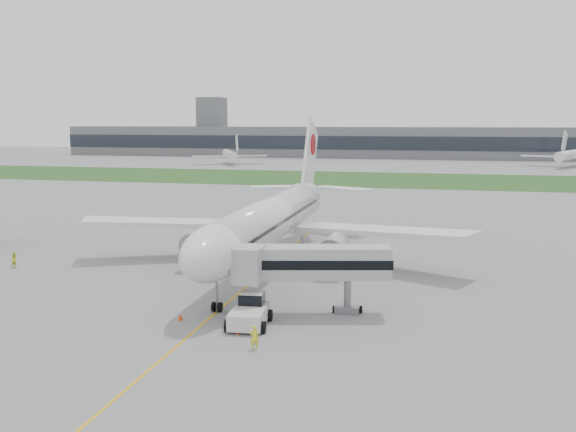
% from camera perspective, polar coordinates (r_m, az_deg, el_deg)
% --- Properties ---
extents(ground, '(600.00, 600.00, 0.00)m').
position_cam_1_polar(ground, '(72.84, -2.36, -5.13)').
color(ground, gray).
rests_on(ground, ground).
extents(apron_markings, '(70.00, 70.00, 0.04)m').
position_cam_1_polar(apron_markings, '(68.19, -3.50, -6.09)').
color(apron_markings, gold).
rests_on(apron_markings, ground).
extents(grass_strip, '(600.00, 50.00, 0.02)m').
position_cam_1_polar(grass_strip, '(189.89, 7.45, 3.27)').
color(grass_strip, '#264E1D').
rests_on(grass_strip, ground).
extents(terminal_building, '(320.00, 22.30, 14.00)m').
position_cam_1_polar(terminal_building, '(298.80, 9.66, 6.47)').
color(terminal_building, slate).
rests_on(terminal_building, ground).
extents(control_tower, '(12.00, 12.00, 56.00)m').
position_cam_1_polar(control_tower, '(319.83, -6.72, 5.40)').
color(control_tower, slate).
rests_on(control_tower, ground).
extents(airliner, '(48.13, 53.95, 17.88)m').
position_cam_1_polar(airliner, '(76.36, -1.40, -0.16)').
color(airliner, silver).
rests_on(airliner, ground).
extents(pushback_tug, '(3.77, 5.22, 2.54)m').
position_cam_1_polar(pushback_tug, '(54.92, -3.41, -8.45)').
color(pushback_tug, silver).
rests_on(pushback_tug, ground).
extents(jet_bridge, '(13.47, 6.68, 6.34)m').
position_cam_1_polar(jet_bridge, '(56.70, 1.78, -4.22)').
color(jet_bridge, '#A7A7AA').
rests_on(jet_bridge, ground).
extents(safety_cone_left, '(0.44, 0.44, 0.61)m').
position_cam_1_polar(safety_cone_left, '(57.03, -9.55, -8.83)').
color(safety_cone_left, red).
rests_on(safety_cone_left, ground).
extents(safety_cone_right, '(0.35, 0.35, 0.48)m').
position_cam_1_polar(safety_cone_right, '(53.00, -4.45, -10.16)').
color(safety_cone_right, red).
rests_on(safety_cone_right, ground).
extents(ground_crew_near, '(0.83, 0.74, 1.90)m').
position_cam_1_polar(ground_crew_near, '(49.34, -3.00, -10.72)').
color(ground_crew_near, yellow).
rests_on(ground_crew_near, ground).
extents(ground_crew_far, '(0.92, 1.05, 1.81)m').
position_cam_1_polar(ground_crew_far, '(81.86, -23.11, -3.64)').
color(ground_crew_far, yellow).
rests_on(ground_crew_far, ground).
extents(distant_aircraft_left, '(37.08, 35.46, 11.07)m').
position_cam_1_polar(distant_aircraft_left, '(252.82, -5.20, 4.61)').
color(distant_aircraft_left, silver).
rests_on(distant_aircraft_left, ground).
extents(distant_aircraft_right, '(42.66, 40.58, 12.87)m').
position_cam_1_polar(distant_aircraft_right, '(256.73, 23.67, 3.98)').
color(distant_aircraft_right, silver).
rests_on(distant_aircraft_right, ground).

